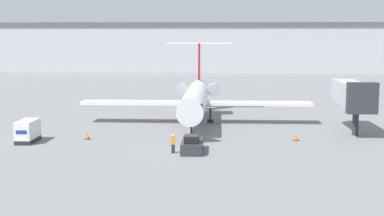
% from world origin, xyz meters
% --- Properties ---
extents(ground_plane, '(600.00, 600.00, 0.00)m').
position_xyz_m(ground_plane, '(0.00, 0.00, 0.00)').
color(ground_plane, slate).
extents(terminal_building, '(180.00, 16.80, 15.20)m').
position_xyz_m(terminal_building, '(0.00, 120.00, 7.63)').
color(terminal_building, '#B2B2B7').
rests_on(terminal_building, ground).
extents(airplane_main, '(29.50, 26.25, 10.16)m').
position_xyz_m(airplane_main, '(-0.08, 17.61, 3.28)').
color(airplane_main, silver).
rests_on(airplane_main, ground).
extents(pushback_tug, '(2.00, 4.59, 1.79)m').
position_xyz_m(pushback_tug, '(0.47, 0.36, 0.66)').
color(pushback_tug, '#2D2D33').
rests_on(pushback_tug, ground).
extents(luggage_cart, '(1.63, 3.65, 2.35)m').
position_xyz_m(luggage_cart, '(-17.12, 4.08, 1.17)').
color(luggage_cart, '#232326').
rests_on(luggage_cart, ground).
extents(worker_near_tug, '(0.40, 0.25, 1.80)m').
position_xyz_m(worker_near_tug, '(-1.31, -0.38, 0.95)').
color(worker_near_tug, '#232838').
rests_on(worker_near_tug, ground).
extents(traffic_cone_left, '(0.61, 0.61, 0.76)m').
position_xyz_m(traffic_cone_left, '(-11.29, 6.09, 0.36)').
color(traffic_cone_left, black).
rests_on(traffic_cone_left, ground).
extents(traffic_cone_right, '(0.59, 0.59, 0.70)m').
position_xyz_m(traffic_cone_right, '(11.29, 6.60, 0.33)').
color(traffic_cone_right, black).
rests_on(traffic_cone_right, ground).
extents(jet_bridge, '(3.20, 10.60, 6.19)m').
position_xyz_m(jet_bridge, '(18.37, 12.08, 4.44)').
color(jet_bridge, '#2D2D33').
rests_on(jet_bridge, ground).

